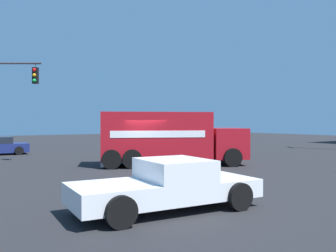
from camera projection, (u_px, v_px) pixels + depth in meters
ground_plane at (143, 167)px, 19.17m from camera, size 100.00×100.00×0.00m
delivery_truck at (168, 138)px, 19.77m from camera, size 5.65×8.28×2.93m
pickup_white at (168, 183)px, 9.74m from camera, size 2.57×5.34×1.38m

